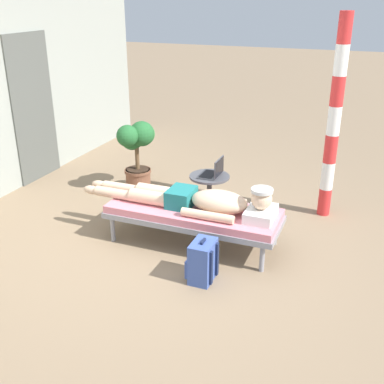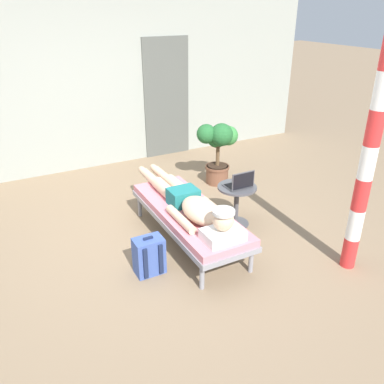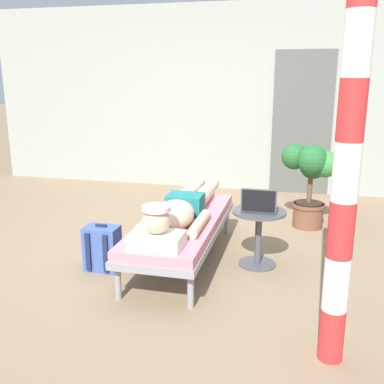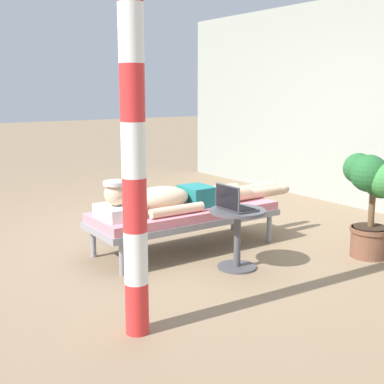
% 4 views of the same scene
% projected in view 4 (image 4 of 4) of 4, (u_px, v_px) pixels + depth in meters
% --- Properties ---
extents(ground_plane, '(40.00, 40.00, 0.00)m').
position_uv_depth(ground_plane, '(183.00, 241.00, 5.27)').
color(ground_plane, '#8C7256').
extents(house_wall_back, '(7.60, 0.20, 2.70)m').
position_uv_depth(house_wall_back, '(381.00, 104.00, 6.36)').
color(house_wall_back, '#999E93').
rests_on(house_wall_back, ground).
extents(lounge_chair, '(0.68, 1.86, 0.42)m').
position_uv_depth(lounge_chair, '(185.00, 215.00, 4.93)').
color(lounge_chair, gray).
rests_on(lounge_chair, ground).
extents(person_reclining, '(0.53, 2.17, 0.33)m').
position_uv_depth(person_reclining, '(180.00, 198.00, 4.86)').
color(person_reclining, white).
rests_on(person_reclining, lounge_chair).
extents(side_table, '(0.48, 0.48, 0.52)m').
position_uv_depth(side_table, '(237.00, 228.00, 4.40)').
color(side_table, '#4C4C51').
rests_on(side_table, ground).
extents(laptop, '(0.31, 0.24, 0.23)m').
position_uv_depth(laptop, '(233.00, 204.00, 4.33)').
color(laptop, '#4C4C51').
rests_on(laptop, side_table).
extents(backpack, '(0.30, 0.26, 0.42)m').
position_uv_depth(backpack, '(123.00, 221.00, 5.28)').
color(backpack, '#3F59A5').
rests_on(backpack, ground).
extents(potted_plant, '(0.63, 0.48, 0.96)m').
position_uv_depth(potted_plant, '(372.00, 192.00, 4.65)').
color(potted_plant, brown).
rests_on(potted_plant, ground).
extents(porch_post, '(0.15, 0.15, 2.35)m').
position_uv_depth(porch_post, '(134.00, 150.00, 3.06)').
color(porch_post, red).
rests_on(porch_post, ground).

